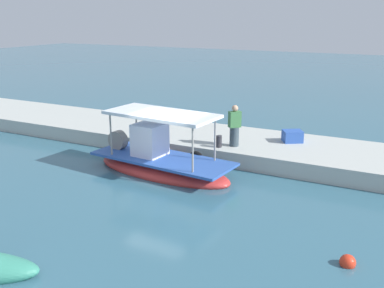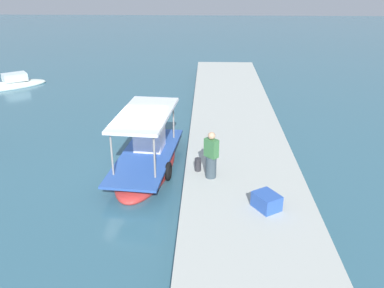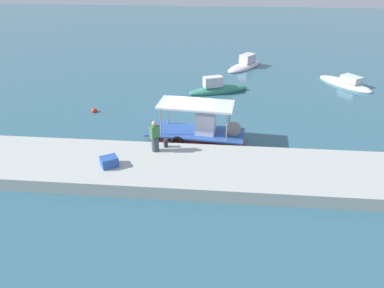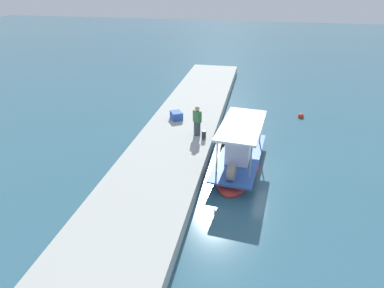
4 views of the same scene
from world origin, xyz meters
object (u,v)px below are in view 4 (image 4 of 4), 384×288
fisherman_near_bollard (197,122)px  cargo_crate (176,115)px  mooring_bollard (204,135)px  marker_buoy (301,116)px  main_fishing_boat (239,160)px

fisherman_near_bollard → cargo_crate: size_ratio=2.18×
mooring_bollard → marker_buoy: 8.51m
marker_buoy → mooring_bollard: bearing=-43.8°
fisherman_near_bollard → marker_buoy: bearing=131.6°
mooring_bollard → marker_buoy: size_ratio=1.23×
mooring_bollard → marker_buoy: (-6.11, 5.87, -0.85)m
fisherman_near_bollard → cargo_crate: bearing=-139.2°
mooring_bollard → cargo_crate: bearing=-138.5°
fisherman_near_bollard → marker_buoy: fisherman_near_bollard is taller
fisherman_near_bollard → mooring_bollard: size_ratio=3.50×
fisherman_near_bollard → marker_buoy: (-5.62, 6.34, -1.39)m
mooring_bollard → cargo_crate: 3.33m
fisherman_near_bollard → main_fishing_boat: bearing=51.8°
mooring_bollard → cargo_crate: size_ratio=0.62×
fisherman_near_bollard → mooring_bollard: (0.48, 0.48, -0.54)m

